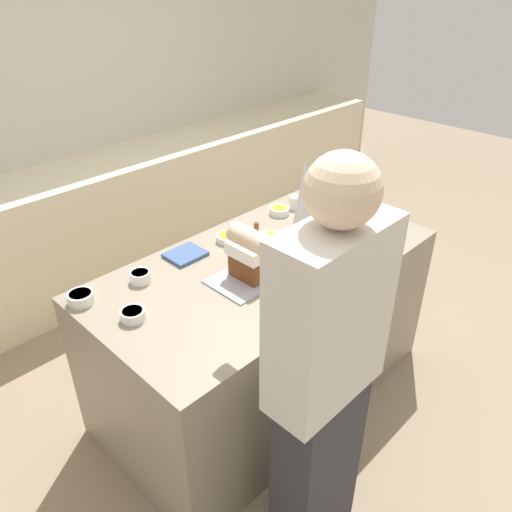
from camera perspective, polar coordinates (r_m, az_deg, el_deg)
name	(u,v)px	position (r m, az deg, el deg)	size (l,w,h in m)	color
ground_plane	(264,387)	(3.13, 0.90, -14.75)	(12.00, 12.00, 0.00)	gray
wall_back	(59,109)	(4.01, -21.56, 15.35)	(8.00, 0.05, 2.60)	beige
back_cabinet_block	(101,225)	(4.01, -17.29, 3.41)	(6.00, 0.60, 0.95)	beige
kitchen_island	(264,329)	(2.82, 0.97, -8.38)	(1.85, 0.95, 0.90)	gray
baking_tray	(254,275)	(2.45, -0.26, -2.13)	(0.44, 0.27, 0.01)	#9E9EA8
gingerbread_house	(254,257)	(2.40, -0.26, -0.12)	(0.20, 0.20, 0.25)	brown
decorative_tree	(304,193)	(2.84, 5.49, 7.19)	(0.11, 0.11, 0.41)	silver
candy_bowl_front_corner	(140,276)	(2.45, -13.09, -2.28)	(0.10, 0.10, 0.05)	white
candy_bowl_beside_tree	(270,238)	(2.73, 1.59, 2.11)	(0.11, 0.11, 0.04)	white
candy_bowl_behind_tray	(316,193)	(3.28, 6.88, 7.14)	(0.11, 0.11, 0.05)	white
candy_bowl_center_rear	(228,238)	(2.74, -3.20, 2.12)	(0.13, 0.13, 0.04)	white
candy_bowl_near_tray_left	(279,210)	(3.04, 2.69, 5.22)	(0.12, 0.12, 0.04)	white
candy_bowl_far_right	(133,314)	(2.22, -13.91, -6.50)	(0.11, 0.11, 0.05)	white
candy_bowl_near_tray_right	(81,297)	(2.38, -19.39, -4.48)	(0.12, 0.12, 0.05)	white
cookbook	(185,255)	(2.63, -8.07, 0.17)	(0.19, 0.16, 0.02)	#3F598C
mug	(295,202)	(3.12, 4.48, 6.16)	(0.07, 0.07, 0.08)	white
person	(323,378)	(1.89, 7.71, -13.67)	(0.47, 0.58, 1.78)	#333338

